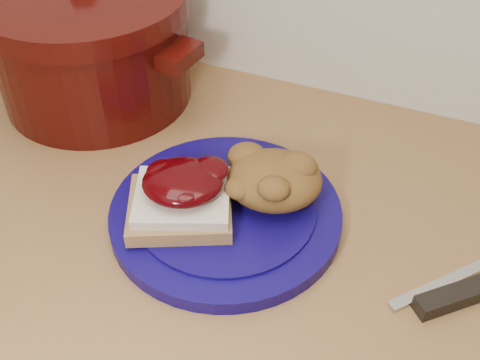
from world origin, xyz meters
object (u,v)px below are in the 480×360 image
at_px(plate, 226,214).
at_px(pepper_grinder, 59,48).
at_px(dutch_oven, 91,44).
at_px(butter_knife, 451,279).

relative_size(plate, pepper_grinder, 2.11).
bearing_deg(pepper_grinder, dutch_oven, 0.00).
bearing_deg(plate, butter_knife, 1.84).
xyz_separation_m(dutch_oven, pepper_grinder, (-0.06, 0.00, -0.02)).
bearing_deg(butter_knife, plate, 132.59).
distance_m(dutch_oven, pepper_grinder, 0.06).
relative_size(dutch_oven, pepper_grinder, 2.69).
bearing_deg(plate, dutch_oven, 148.74).
height_order(butter_knife, dutch_oven, dutch_oven).
bearing_deg(pepper_grinder, butter_knife, -15.12).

